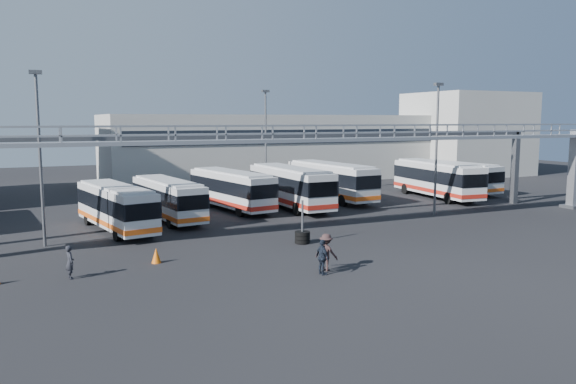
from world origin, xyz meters
name	(u,v)px	position (x,y,z in m)	size (l,w,h in m)	color
ground	(349,248)	(0.00, 0.00, 0.00)	(140.00, 140.00, 0.00)	black
gantry	(304,149)	(0.00, 5.87, 5.51)	(51.40, 5.15, 7.10)	#999BA1
warehouse	(275,147)	(12.00, 38.00, 4.00)	(42.00, 14.00, 8.00)	#9E9E99
building_right	(467,134)	(38.00, 32.00, 5.50)	(14.00, 12.00, 11.00)	#B2B2AD
light_pole_left	(40,149)	(-16.00, 8.00, 5.73)	(0.70, 0.35, 10.21)	#4C4F54
light_pole_mid	(437,142)	(12.00, 7.00, 5.73)	(0.70, 0.35, 10.21)	#4C4F54
light_pole_back	(266,138)	(4.00, 22.00, 5.73)	(0.70, 0.35, 10.21)	#4C4F54
bus_2	(116,206)	(-11.47, 11.04, 1.70)	(4.07, 10.40, 3.08)	silver
bus_3	(168,198)	(-7.39, 13.59, 1.68)	(3.47, 10.18, 3.03)	silver
bus_4	(231,188)	(-1.53, 16.22, 1.79)	(4.12, 10.88, 3.23)	silver
bus_5	(290,186)	(3.27, 14.99, 1.92)	(2.83, 11.46, 3.47)	silver
bus_6	(331,180)	(8.61, 17.51, 1.92)	(3.50, 11.58, 3.47)	silver
bus_8	(437,178)	(18.49, 14.61, 1.92)	(3.81, 11.65, 3.48)	silver
bus_9	(455,176)	(22.96, 17.14, 1.73)	(3.39, 10.47, 3.12)	silver
pedestrian_a	(70,262)	(-15.13, 0.12, 0.79)	(0.58, 0.38, 1.59)	black
pedestrian_c	(326,252)	(-3.55, -3.70, 0.92)	(1.19, 0.69, 1.85)	#322221
pedestrian_d	(322,257)	(-4.08, -4.29, 0.86)	(1.01, 0.42, 1.72)	black
cone_right	(156,255)	(-10.86, 1.34, 0.40)	(0.50, 0.50, 0.80)	#D95D0C
tire_stack	(302,236)	(-1.86, 2.32, 0.44)	(0.92, 0.92, 2.63)	black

